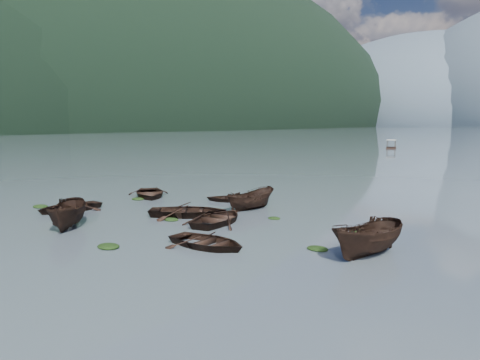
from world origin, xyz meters
The scene contains 21 objects.
ground_plane centered at (0.00, 0.00, 0.00)m, with size 2400.00×2400.00×0.00m, color #4F5B63.
left_ridge_far centered at (-480.00, 250.00, 0.00)m, with size 560.00×1400.00×380.00m, color black.
haze_mtn_a centered at (-260.00, 900.00, 0.00)m, with size 520.00×520.00×280.00m, color #475666.
rowboat_0 centered at (-8.37, 3.32, 0.00)m, with size 3.24×4.54×0.94m, color black.
rowboat_1 centered at (-0.58, 7.28, 0.00)m, with size 3.65×5.10×1.06m, color black.
rowboat_2 centered at (-3.62, 0.44, 0.00)m, with size 1.80×4.79×1.85m, color black.
rowboat_3 centered at (2.38, 6.97, 0.00)m, with size 3.40×4.77×0.99m, color black.
rowboat_4 centered at (5.68, 2.45, 0.00)m, with size 3.09×4.32×0.90m, color black.
rowboat_5 centered at (12.53, 6.01, 0.00)m, with size 1.83×4.87×1.88m, color black.
rowboat_6 centered at (-8.84, 10.94, 0.00)m, with size 3.47×4.86×1.01m, color black.
rowboat_7 centered at (-2.25, 13.63, 0.00)m, with size 2.79×3.90×0.81m, color black.
rowboat_8 centered at (1.13, 11.84, 0.00)m, with size 1.64×4.37×1.69m, color black.
weed_clump_0 centered at (-11.24, 2.74, 0.00)m, with size 1.20×0.98×0.26m, color black.
weed_clump_1 centered at (-0.44, 5.64, 0.00)m, with size 1.02×0.81×0.22m, color black.
weed_clump_2 centered at (2.00, -0.76, 0.00)m, with size 1.22×0.97×0.26m, color black.
weed_clump_3 centered at (4.34, 10.14, 0.00)m, with size 0.84×0.71×0.19m, color black.
weed_clump_4 centered at (10.18, 5.45, 0.00)m, with size 1.09×0.86×0.23m, color black.
weed_clump_5 centered at (-8.45, 9.41, 0.00)m, with size 1.10×0.89×0.23m, color black.
weed_clump_6 centered at (1.31, 7.17, 0.00)m, with size 1.03×0.86×0.21m, color black.
weed_clump_7 centered at (10.10, 10.32, 0.00)m, with size 1.20×0.96×0.26m, color black.
pontoon_left centered at (-21.06, 95.03, 0.00)m, with size 2.17×5.20×1.99m, color black, non-canonical shape.
Camera 1 is at (21.21, -14.10, 6.14)m, focal length 35.00 mm.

